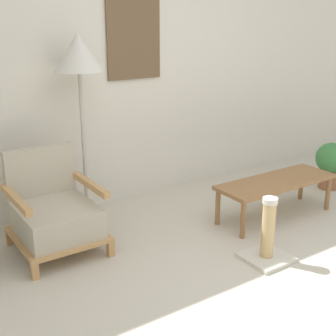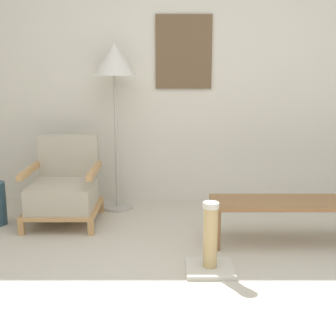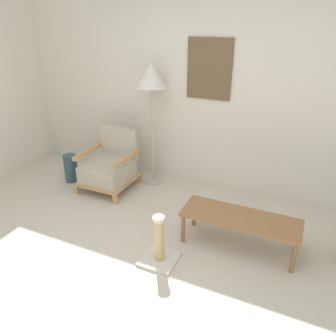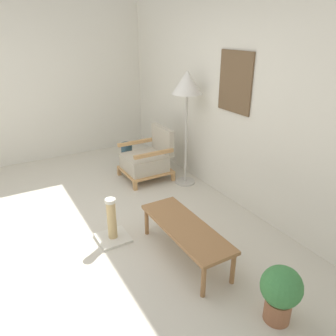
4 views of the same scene
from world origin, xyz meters
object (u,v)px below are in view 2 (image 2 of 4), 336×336
(coffee_table, at_px, (285,205))
(scratching_post, at_px, (212,249))
(armchair, at_px, (65,190))
(floor_lamp, at_px, (116,67))

(coffee_table, distance_m, scratching_post, 0.84)
(coffee_table, bearing_deg, armchair, 164.36)
(coffee_table, bearing_deg, floor_lamp, 147.17)
(armchair, bearing_deg, coffee_table, -15.64)
(armchair, relative_size, scratching_post, 1.54)
(armchair, height_order, scratching_post, armchair)
(armchair, relative_size, floor_lamp, 0.47)
(armchair, xyz_separation_m, scratching_post, (1.25, -1.06, -0.14))
(scratching_post, bearing_deg, coffee_table, 40.02)
(armchair, distance_m, coffee_table, 1.96)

